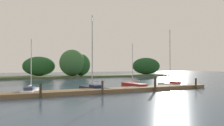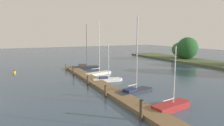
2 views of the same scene
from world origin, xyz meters
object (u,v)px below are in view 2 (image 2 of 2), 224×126
sailboat_4 (172,106)px  mooring_piling_2 (88,81)px  mooring_piling_0 (66,68)px  mooring_piling_3 (105,92)px  sailboat_1 (99,73)px  sailboat_2 (107,79)px  mooring_piling_4 (141,110)px  mooring_piling_1 (73,71)px  sailboat_3 (135,90)px  sailboat_0 (86,67)px  channel_buoy_0 (14,72)px

sailboat_4 → mooring_piling_2: (-10.29, -3.61, 0.27)m
mooring_piling_0 → mooring_piling_2: mooring_piling_2 is taller
mooring_piling_0 → mooring_piling_3: bearing=0.1°
sailboat_1 → sailboat_4: bearing=-102.4°
sailboat_2 → mooring_piling_4: size_ratio=3.27×
sailboat_1 → sailboat_4: (15.53, -0.09, 0.04)m
mooring_piling_0 → mooring_piling_4: mooring_piling_4 is taller
mooring_piling_3 → sailboat_1: bearing=160.4°
mooring_piling_0 → mooring_piling_1: mooring_piling_1 is taller
sailboat_3 → mooring_piling_0: sailboat_3 is taller
sailboat_3 → sailboat_4: bearing=-96.9°
mooring_piling_1 → sailboat_2: bearing=27.8°
sailboat_0 → mooring_piling_4: 21.71m
sailboat_4 → mooring_piling_2: bearing=101.4°
mooring_piling_0 → mooring_piling_1: size_ratio=0.69×
mooring_piling_1 → mooring_piling_0: bearing=-179.8°
mooring_piling_1 → mooring_piling_3: 11.45m
sailboat_0 → sailboat_2: sailboat_0 is taller
mooring_piling_3 → channel_buoy_0: size_ratio=2.31×
sailboat_2 → mooring_piling_3: bearing=-105.1°
sailboat_1 → channel_buoy_0: size_ratio=15.30×
sailboat_2 → sailboat_3: bearing=-75.3°
sailboat_2 → sailboat_3: sailboat_3 is taller
sailboat_4 → mooring_piling_1: (-16.59, -3.63, 0.42)m
sailboat_0 → mooring_piling_0: (-0.37, -3.48, 0.09)m
sailboat_0 → channel_buoy_0: bearing=-174.7°
sailboat_4 → mooring_piling_0: 21.56m
mooring_piling_3 → mooring_piling_0: bearing=-179.9°
mooring_piling_1 → mooring_piling_3: mooring_piling_1 is taller
sailboat_1 → sailboat_2: size_ratio=1.60×
mooring_piling_3 → sailboat_3: bearing=86.7°
mooring_piling_2 → mooring_piling_3: bearing=-0.1°
sailboat_4 → mooring_piling_4: 3.56m
sailboat_1 → mooring_piling_0: (-5.72, -3.73, 0.23)m
mooring_piling_4 → channel_buoy_0: 24.21m
sailboat_2 → mooring_piling_1: (-5.64, -2.97, 0.44)m
sailboat_4 → channel_buoy_0: bearing=109.6°
sailboat_1 → mooring_piling_4: (16.10, -3.57, 0.50)m
mooring_piling_3 → channel_buoy_0: bearing=-155.1°
sailboat_3 → mooring_piling_4: size_ratio=5.14×
sailboat_2 → mooring_piling_3: size_ratio=4.14×
sailboat_1 → mooring_piling_1: size_ratio=5.53×
sailboat_0 → sailboat_4: (20.88, 0.16, -0.10)m
sailboat_3 → mooring_piling_2: size_ratio=6.87×
mooring_piling_1 → mooring_piling_2: size_ratio=1.27×
sailboat_0 → mooring_piling_0: 3.50m
mooring_piling_2 → channel_buoy_0: size_ratio=2.18×
mooring_piling_0 → channel_buoy_0: (-1.00, -7.90, -0.30)m
sailboat_3 → mooring_piling_3: 3.27m
mooring_piling_2 → channel_buoy_0: (-11.96, -7.94, -0.38)m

